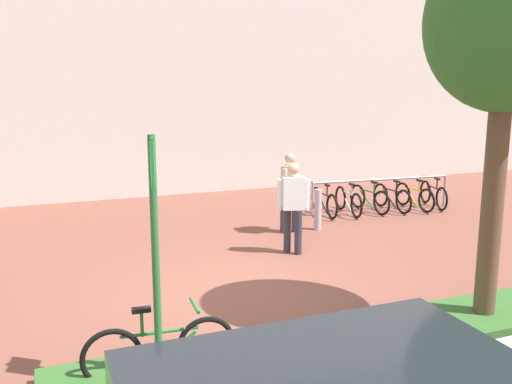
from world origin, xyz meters
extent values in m
plane|color=brown|center=(0.00, 0.00, 0.00)|extent=(60.00, 60.00, 0.00)
cube|color=silver|center=(0.00, 8.49, 5.00)|extent=(28.00, 1.20, 10.00)
cube|color=#336028|center=(0.55, -2.21, 0.08)|extent=(7.00, 1.10, 0.16)
cylinder|color=brown|center=(2.69, -2.23, 1.56)|extent=(0.28, 0.28, 3.11)
ellipsoid|color=#2D6628|center=(2.69, -2.23, 3.92)|extent=(2.01, 2.01, 2.21)
cylinder|color=#2D7238|center=(-1.70, -2.21, 1.35)|extent=(0.08, 0.08, 2.69)
cube|color=#198C33|center=(-1.70, -2.21, 2.41)|extent=(0.09, 0.36, 0.52)
cube|color=white|center=(-1.70, -2.21, 2.41)|extent=(0.08, 0.30, 0.44)
torus|color=black|center=(-2.18, -2.06, 0.33)|extent=(0.66, 0.10, 0.66)
torus|color=black|center=(-1.16, -2.13, 0.33)|extent=(0.66, 0.10, 0.66)
cylinder|color=#1E7233|center=(-1.67, -2.09, 0.55)|extent=(0.84, 0.09, 0.04)
cylinder|color=#1E7233|center=(-1.57, -2.10, 0.30)|extent=(0.61, 0.08, 0.44)
cylinder|color=#1E7233|center=(-1.85, -2.08, 0.67)|extent=(0.04, 0.04, 0.28)
cube|color=black|center=(-1.85, -2.08, 0.83)|extent=(0.20, 0.09, 0.05)
cylinder|color=#1E7233|center=(-1.28, -2.12, 0.81)|extent=(0.07, 0.42, 0.04)
cylinder|color=#99999E|center=(3.37, 4.13, 0.40)|extent=(0.06, 0.06, 0.80)
cylinder|color=#99999E|center=(7.06, 3.82, 0.40)|extent=(0.06, 0.06, 0.80)
cylinder|color=#99999E|center=(5.21, 3.98, 0.80)|extent=(3.69, 0.36, 0.06)
torus|color=black|center=(3.64, 3.65, 0.30)|extent=(0.10, 0.61, 0.61)
torus|color=black|center=(3.72, 4.59, 0.30)|extent=(0.10, 0.61, 0.61)
cylinder|color=black|center=(3.68, 4.12, 0.51)|extent=(0.10, 0.77, 0.03)
cylinder|color=black|center=(3.69, 4.21, 0.27)|extent=(0.08, 0.56, 0.40)
cylinder|color=black|center=(3.67, 3.95, 0.62)|extent=(0.03, 0.03, 0.26)
cube|color=black|center=(3.67, 3.95, 0.76)|extent=(0.09, 0.19, 0.05)
cylinder|color=black|center=(3.71, 4.48, 0.75)|extent=(0.39, 0.07, 0.04)
torus|color=black|center=(4.24, 3.54, 0.30)|extent=(0.12, 0.61, 0.61)
torus|color=black|center=(4.34, 4.47, 0.30)|extent=(0.12, 0.61, 0.61)
cylinder|color=silver|center=(4.29, 4.00, 0.51)|extent=(0.12, 0.77, 0.03)
cylinder|color=silver|center=(4.30, 4.10, 0.27)|extent=(0.09, 0.56, 0.40)
cylinder|color=silver|center=(4.27, 3.84, 0.62)|extent=(0.03, 0.03, 0.26)
cube|color=black|center=(4.27, 3.84, 0.76)|extent=(0.09, 0.19, 0.05)
cylinder|color=silver|center=(4.33, 4.36, 0.75)|extent=(0.39, 0.08, 0.04)
torus|color=black|center=(4.96, 3.56, 0.30)|extent=(0.12, 0.61, 0.61)
torus|color=black|center=(4.86, 4.50, 0.30)|extent=(0.12, 0.61, 0.61)
cylinder|color=#1E7233|center=(4.91, 4.03, 0.51)|extent=(0.12, 0.77, 0.03)
cylinder|color=#1E7233|center=(4.90, 4.12, 0.27)|extent=(0.09, 0.56, 0.40)
cylinder|color=#1E7233|center=(4.93, 3.86, 0.62)|extent=(0.03, 0.03, 0.26)
cube|color=black|center=(4.93, 3.86, 0.76)|extent=(0.09, 0.19, 0.05)
cylinder|color=#1E7233|center=(4.87, 4.39, 0.75)|extent=(0.39, 0.08, 0.04)
torus|color=black|center=(5.54, 3.48, 0.30)|extent=(0.08, 0.61, 0.61)
torus|color=black|center=(5.50, 4.42, 0.30)|extent=(0.08, 0.61, 0.61)
cylinder|color=black|center=(5.52, 3.95, 0.51)|extent=(0.07, 0.77, 0.03)
cylinder|color=black|center=(5.52, 4.04, 0.27)|extent=(0.06, 0.56, 0.40)
cylinder|color=black|center=(5.53, 3.78, 0.62)|extent=(0.03, 0.03, 0.26)
cube|color=black|center=(5.53, 3.78, 0.76)|extent=(0.08, 0.19, 0.05)
cylinder|color=black|center=(5.51, 4.31, 0.75)|extent=(0.39, 0.05, 0.04)
torus|color=black|center=(6.15, 3.38, 0.30)|extent=(0.08, 0.61, 0.61)
torus|color=black|center=(6.12, 4.32, 0.30)|extent=(0.08, 0.61, 0.61)
cylinder|color=gold|center=(6.13, 3.85, 0.51)|extent=(0.06, 0.77, 0.03)
cylinder|color=gold|center=(6.13, 3.94, 0.27)|extent=(0.05, 0.56, 0.40)
cylinder|color=gold|center=(6.14, 3.68, 0.62)|extent=(0.03, 0.03, 0.26)
cube|color=black|center=(6.14, 3.68, 0.76)|extent=(0.08, 0.19, 0.05)
cylinder|color=gold|center=(6.12, 4.21, 0.75)|extent=(0.39, 0.05, 0.04)
torus|color=black|center=(6.65, 3.43, 0.30)|extent=(0.19, 0.60, 0.61)
torus|color=black|center=(6.86, 4.34, 0.30)|extent=(0.19, 0.60, 0.61)
cylinder|color=black|center=(6.75, 3.88, 0.51)|extent=(0.21, 0.76, 0.03)
cylinder|color=black|center=(6.77, 3.97, 0.27)|extent=(0.16, 0.55, 0.40)
cylinder|color=black|center=(6.71, 3.72, 0.62)|extent=(0.03, 0.03, 0.26)
cube|color=black|center=(6.71, 3.72, 0.76)|extent=(0.11, 0.20, 0.05)
cylinder|color=black|center=(6.83, 4.23, 0.75)|extent=(0.38, 0.12, 0.04)
cylinder|color=#ADADB2|center=(2.88, 2.92, 0.45)|extent=(0.16, 0.16, 0.90)
cylinder|color=#383342|center=(2.34, 2.94, 0.42)|extent=(0.14, 0.14, 0.85)
cylinder|color=#383342|center=(2.07, 2.96, 0.42)|extent=(0.14, 0.14, 0.85)
cube|color=beige|center=(2.20, 2.95, 1.16)|extent=(0.46, 0.45, 0.62)
cylinder|color=beige|center=(2.39, 3.13, 1.13)|extent=(0.09, 0.09, 0.59)
cylinder|color=beige|center=(2.01, 2.77, 1.13)|extent=(0.09, 0.09, 0.59)
sphere|color=tan|center=(2.20, 2.95, 1.61)|extent=(0.22, 0.22, 0.22)
cylinder|color=#2D2D38|center=(1.70, 1.47, 0.42)|extent=(0.14, 0.14, 0.85)
cylinder|color=#2D2D38|center=(1.57, 1.67, 0.42)|extent=(0.14, 0.14, 0.85)
cube|color=white|center=(1.64, 1.57, 1.16)|extent=(0.45, 0.34, 0.62)
cylinder|color=white|center=(1.89, 1.50, 1.13)|extent=(0.09, 0.09, 0.59)
cylinder|color=white|center=(1.39, 1.64, 1.13)|extent=(0.09, 0.09, 0.59)
sphere|color=tan|center=(1.64, 1.57, 1.61)|extent=(0.22, 0.22, 0.22)
camera|label=1|loc=(-2.76, -7.71, 3.20)|focal=39.40mm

